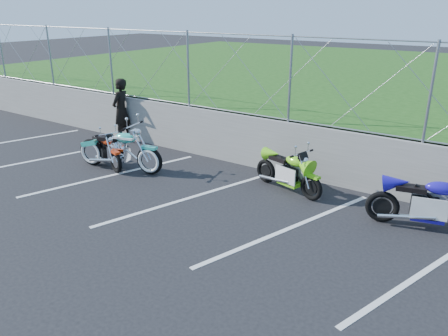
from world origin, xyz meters
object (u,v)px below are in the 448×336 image
Objects in this scene: naked_orange at (105,151)px; sportbike_blue at (428,205)px; cruiser_turquoise at (120,151)px; person_standing at (121,110)px; sportbike_green at (289,173)px.

sportbike_blue reaches higher than naked_orange.
cruiser_turquoise is at bearing 20.88° from naked_orange.
cruiser_turquoise reaches higher than naked_orange.
cruiser_turquoise is 2.66m from person_standing.
naked_orange is 2.34m from person_standing.
person_standing reaches higher than naked_orange.
sportbike_green is at bearing 32.02° from naked_orange.
naked_orange is at bearing -150.89° from sportbike_green.
sportbike_blue is 8.89m from person_standing.
person_standing is at bearing 143.29° from naked_orange.
sportbike_blue is (6.96, 0.99, -0.01)m from cruiser_turquoise.
person_standing reaches higher than sportbike_blue.
sportbike_green is 0.89× the size of sportbike_blue.
sportbike_green is (4.64, 1.17, 0.02)m from naked_orange.
naked_orange is at bearing 20.89° from person_standing.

